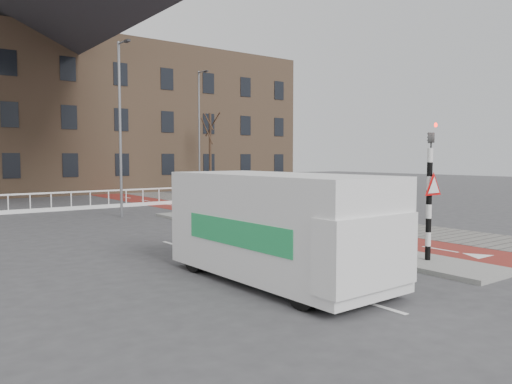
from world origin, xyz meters
TOP-DOWN VIEW (x-y plane):
  - ground at (0.00, 0.00)m, footprint 120.00×120.00m
  - bike_lane at (1.50, 10.00)m, footprint 2.50×60.00m
  - sidewalk at (4.30, 10.00)m, footprint 3.00×60.00m
  - curb_island at (-0.70, 4.00)m, footprint 1.80×16.00m
  - traffic_signal at (-0.60, -2.02)m, footprint 0.80×0.80m
  - bollard at (-0.41, 1.57)m, footprint 0.12×0.12m
  - cyclist_near at (0.55, 2.94)m, footprint 1.01×1.83m
  - cyclist_far at (1.76, 5.43)m, footprint 1.04×1.91m
  - van at (-4.82, -1.02)m, footprint 2.34×5.62m
  - railing at (-5.00, 17.00)m, footprint 28.00×0.10m
  - townhouse_row at (-3.00, 32.00)m, footprint 46.00×10.00m
  - tree_right at (9.04, 24.40)m, footprint 0.21×0.21m
  - streetlight_near at (-3.02, 12.59)m, footprint 0.12×0.12m
  - streetlight_right at (6.48, 21.72)m, footprint 0.12×0.12m

SIDE VIEW (x-z plane):
  - ground at x=0.00m, z-range 0.00..0.00m
  - bike_lane at x=1.50m, z-range 0.00..0.01m
  - sidewalk at x=4.30m, z-range 0.00..0.01m
  - curb_island at x=-0.70m, z-range 0.00..0.12m
  - railing at x=-5.00m, z-range -0.19..0.80m
  - bollard at x=-0.41m, z-range 0.12..0.83m
  - cyclist_near at x=0.55m, z-range -0.29..1.53m
  - cyclist_far at x=1.76m, z-range -0.16..1.81m
  - van at x=-4.82m, z-range 0.06..2.46m
  - traffic_signal at x=-0.60m, z-range 0.15..3.83m
  - tree_right at x=9.04m, z-range 0.00..6.24m
  - streetlight_near at x=-3.02m, z-range 0.00..7.99m
  - streetlight_right at x=6.48m, z-range 0.00..8.88m
  - townhouse_row at x=-3.00m, z-range -0.14..15.76m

